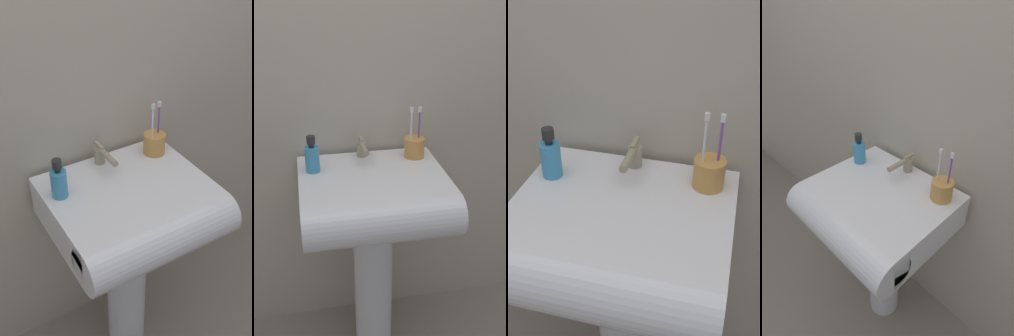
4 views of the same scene
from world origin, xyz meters
The scene contains 7 objects.
ground_plane centered at (0.00, 0.00, 0.00)m, with size 6.00×6.00×0.00m, color gray.
wall_back centered at (0.00, 0.26, 1.20)m, with size 5.00×0.05×2.40m, color #B7AD99.
sink_pedestal centered at (0.00, 0.00, 0.35)m, with size 0.16×0.16×0.71m, color white.
sink_basin centered at (0.00, -0.06, 0.78)m, with size 0.55×0.50×0.16m.
faucet centered at (-0.01, 0.15, 0.91)m, with size 0.04×0.15×0.08m.
toothbrush_cup centered at (0.20, 0.12, 0.90)m, with size 0.08×0.08×0.22m.
soap_bottle centered at (-0.22, 0.07, 0.92)m, with size 0.06×0.06×0.14m.
Camera 4 is at (0.60, -0.56, 1.54)m, focal length 28.00 mm.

